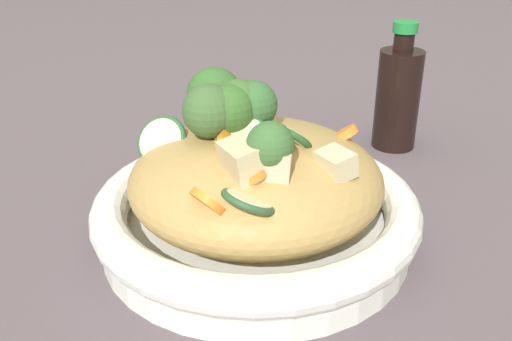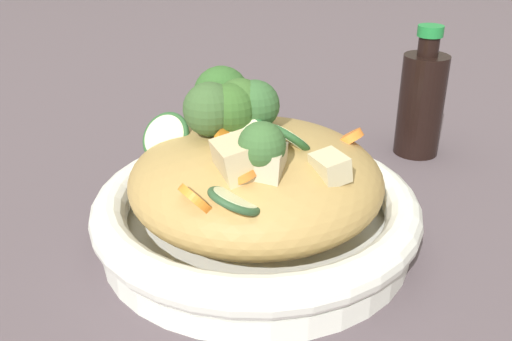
% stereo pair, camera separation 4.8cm
% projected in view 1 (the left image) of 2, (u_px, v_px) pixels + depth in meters
% --- Properties ---
extents(ground_plane, '(3.00, 3.00, 0.00)m').
position_uv_depth(ground_plane, '(256.00, 240.00, 0.51)').
color(ground_plane, '#564A50').
extents(serving_bowl, '(0.28, 0.28, 0.05)m').
position_uv_depth(serving_bowl, '(256.00, 215.00, 0.50)').
color(serving_bowl, white).
rests_on(serving_bowl, ground_plane).
extents(noodle_heap, '(0.21, 0.21, 0.08)m').
position_uv_depth(noodle_heap, '(256.00, 179.00, 0.48)').
color(noodle_heap, '#AD894B').
rests_on(noodle_heap, serving_bowl).
extents(broccoli_florets, '(0.09, 0.16, 0.06)m').
position_uv_depth(broccoli_florets, '(230.00, 109.00, 0.47)').
color(broccoli_florets, '#A5BC71').
rests_on(broccoli_florets, serving_bowl).
extents(carrot_coins, '(0.16, 0.13, 0.04)m').
position_uv_depth(carrot_coins, '(258.00, 157.00, 0.44)').
color(carrot_coins, orange).
rests_on(carrot_coins, serving_bowl).
extents(zucchini_slices, '(0.15, 0.16, 0.05)m').
position_uv_depth(zucchini_slices, '(230.00, 151.00, 0.45)').
color(zucchini_slices, beige).
rests_on(zucchini_slices, serving_bowl).
extents(chicken_chunks, '(0.10, 0.04, 0.04)m').
position_uv_depth(chicken_chunks, '(270.00, 162.00, 0.42)').
color(chicken_chunks, '#C5B594').
rests_on(chicken_chunks, serving_bowl).
extents(soy_sauce_bottle, '(0.05, 0.05, 0.15)m').
position_uv_depth(soy_sauce_bottle, '(398.00, 96.00, 0.67)').
color(soy_sauce_bottle, black).
rests_on(soy_sauce_bottle, ground_plane).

